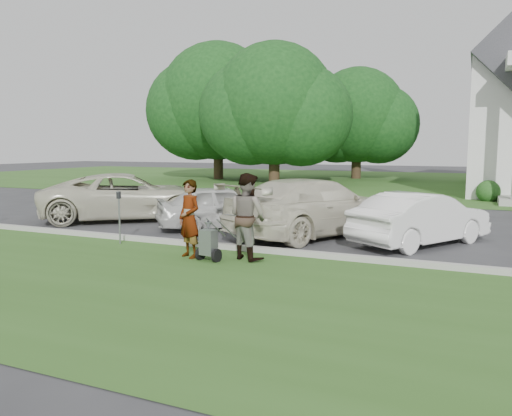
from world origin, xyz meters
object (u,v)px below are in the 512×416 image
Objects in this scene: person_left at (189,219)px; car_a at (128,196)px; car_d at (421,219)px; tree_left at (274,110)px; car_b at (222,207)px; car_c at (314,207)px; tree_back at (357,120)px; person_right at (247,217)px; tree_far at (218,107)px; striping_cart at (209,243)px; parking_meter_near at (119,211)px.

car_a is at bearing 163.13° from person_left.
tree_left is at bearing -26.66° from car_d.
car_c reaches higher than car_b.
tree_back is 30.72m from person_right.
tree_far is 10.66× the size of striping_cart.
person_left is at bearing -168.35° from car_a.
tree_left reaches higher than striping_cart.
striping_cart is 0.55× the size of person_right.
car_d is (4.77, 3.82, -0.21)m from person_left.
tree_far is at bearing 140.06° from person_left.
striping_cart is (7.45, -22.74, -4.69)m from tree_left.
car_d is (3.47, 3.42, -0.29)m from person_right.
car_a is at bearing 22.99° from car_c.
person_right is at bearing 173.40° from car_b.
person_right is 3.67m from car_c.
tree_far reaches higher than car_d.
person_left is 6.11m from car_d.
person_left is 0.32× the size of car_c.
tree_left is 7.46× the size of parking_meter_near.
car_c is at bearing -131.44° from car_a.
car_d is at bearing -157.85° from car_c.
car_d is at bearing -110.81° from person_right.
person_left is 0.44× the size of car_b.
car_d is at bearing 23.34° from parking_meter_near.
car_b is at bearing -30.29° from person_right.
tree_far is 1.96× the size of car_a.
tree_back reaches higher than person_left.
person_left is (2.87, -30.61, -3.82)m from tree_back.
tree_far reaches higher than tree_back.
person_left reaches higher than car_b.
car_b is at bearing 68.41° from parking_meter_near.
parking_meter_near is at bearing 20.81° from person_right.
tree_back is at bearing 26.56° from tree_far.
tree_left is at bearing 130.28° from person_left.
tree_back is 5.28× the size of person_left.
person_left is at bearing 174.38° from striping_cart.
parking_meter_near is at bearing 54.90° from car_d.
tree_far reaches higher than parking_meter_near.
tree_far is 5.88× the size of person_right.
striping_cart is 1.06m from person_right.
tree_far reaches higher than person_right.
parking_meter_near is 7.98m from car_d.
person_right is 4.88m from car_d.
tree_far is 29.05m from person_left.
striping_cart is 0.60× the size of person_left.
parking_meter_near reaches higher than car_b.
person_right is 0.47× the size of car_d.
person_left is at bearing 41.72° from person_right.
person_right is at bearing -3.81° from parking_meter_near.
tree_left is 24.00m from person_left.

